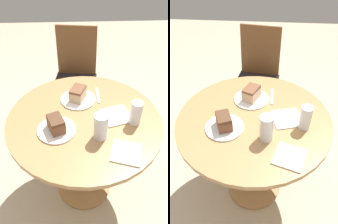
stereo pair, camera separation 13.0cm
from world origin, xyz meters
TOP-DOWN VIEW (x-y plane):
  - ground_plane at (0.00, 0.00)m, footprint 8.00×8.00m
  - table at (0.00, 0.00)m, footprint 0.94×0.94m
  - chair at (-0.04, 0.86)m, footprint 0.47×0.52m
  - plate_near at (-0.03, 0.17)m, footprint 0.23×0.23m
  - plate_far at (-0.16, -0.11)m, footprint 0.22×0.22m
  - cake_slice_near at (-0.03, 0.17)m, footprint 0.12×0.14m
  - cake_slice_far at (-0.16, -0.11)m, footprint 0.11×0.13m
  - glass_lemonade at (0.29, -0.06)m, footprint 0.07×0.07m
  - glass_water at (0.08, -0.17)m, footprint 0.08×0.08m
  - napkin_stack at (0.20, 0.00)m, footprint 0.20×0.20m
  - fork at (0.10, 0.21)m, footprint 0.02×0.17m
  - napkin_side at (0.20, -0.28)m, footprint 0.19×0.19m

SIDE VIEW (x-z plane):
  - ground_plane at x=0.00m, z-range 0.00..0.00m
  - chair at x=-0.04m, z-range 0.02..0.99m
  - table at x=0.00m, z-range 0.23..1.00m
  - fork at x=0.10m, z-range 0.77..0.77m
  - napkin_stack at x=0.20m, z-range 0.77..0.78m
  - napkin_side at x=0.20m, z-range 0.77..0.78m
  - plate_near at x=-0.03m, z-range 0.77..0.78m
  - plate_far at x=-0.16m, z-range 0.77..0.78m
  - cake_slice_far at x=-0.16m, z-range 0.78..0.86m
  - cake_slice_near at x=-0.03m, z-range 0.78..0.86m
  - glass_lemonade at x=0.29m, z-range 0.76..0.91m
  - glass_water at x=0.08m, z-range 0.76..0.92m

